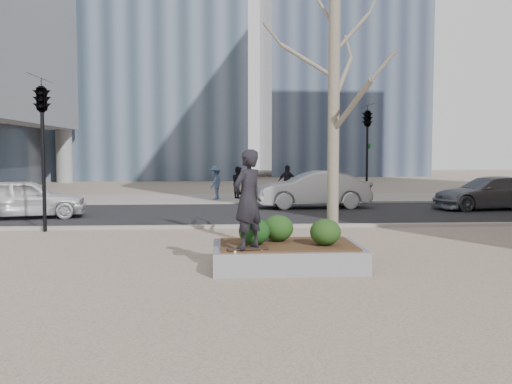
{
  "coord_description": "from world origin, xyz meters",
  "views": [
    {
      "loc": [
        -0.39,
        -11.45,
        2.36
      ],
      "look_at": [
        0.5,
        2.0,
        1.4
      ],
      "focal_mm": 40.0,
      "sensor_mm": 36.0,
      "label": 1
    }
  ],
  "objects": [
    {
      "name": "car_silver",
      "position": [
        3.54,
        11.92,
        0.78
      ],
      "size": [
        4.71,
        1.84,
        1.53
      ],
      "primitive_type": "imported",
      "rotation": [
        0.0,
        0.0,
        4.76
      ],
      "color": "#A0A3A8",
      "rests_on": "street"
    },
    {
      "name": "traffic_light_far",
      "position": [
        6.5,
        14.6,
        2.25
      ],
      "size": [
        0.6,
        2.48,
        4.5
      ],
      "primitive_type": null,
      "color": "black",
      "rests_on": "ground"
    },
    {
      "name": "planter",
      "position": [
        1.0,
        0.0,
        0.23
      ],
      "size": [
        3.0,
        2.0,
        0.45
      ],
      "primitive_type": "cube",
      "color": "gray",
      "rests_on": "ground"
    },
    {
      "name": "ground",
      "position": [
        0.0,
        0.0,
        0.0
      ],
      "size": [
        120.0,
        120.0,
        0.0
      ],
      "primitive_type": "plane",
      "color": "gray",
      "rests_on": "ground"
    },
    {
      "name": "shrub_middle",
      "position": [
        0.85,
        0.29,
        0.76
      ],
      "size": [
        0.64,
        0.64,
        0.55
      ],
      "primitive_type": "ellipsoid",
      "color": "#133B13",
      "rests_on": "planter_mulch"
    },
    {
      "name": "pedestrian_b",
      "position": [
        -0.53,
        16.31,
        0.85
      ],
      "size": [
        0.94,
        1.21,
        1.65
      ],
      "primitive_type": "imported",
      "rotation": [
        0.0,
        0.0,
        4.37
      ],
      "color": "#3C526D",
      "rests_on": "far_sidewalk"
    },
    {
      "name": "pedestrian_a",
      "position": [
        0.61,
        16.96,
        0.82
      ],
      "size": [
        0.85,
        0.95,
        1.59
      ],
      "primitive_type": "imported",
      "rotation": [
        0.0,
        0.0,
        1.97
      ],
      "color": "black",
      "rests_on": "far_sidewalk"
    },
    {
      "name": "shrub_right",
      "position": [
        1.74,
        -0.29,
        0.75
      ],
      "size": [
        0.62,
        0.62,
        0.53
      ],
      "primitive_type": "ellipsoid",
      "color": "#183812",
      "rests_on": "planter_mulch"
    },
    {
      "name": "shrub_left",
      "position": [
        0.32,
        -0.14,
        0.76
      ],
      "size": [
        0.63,
        0.63,
        0.53
      ],
      "primitive_type": "ellipsoid",
      "color": "black",
      "rests_on": "planter_mulch"
    },
    {
      "name": "skateboard",
      "position": [
        0.16,
        -0.74,
        0.49
      ],
      "size": [
        0.8,
        0.31,
        0.08
      ],
      "primitive_type": null,
      "rotation": [
        0.0,
        0.0,
        0.15
      ],
      "color": "black",
      "rests_on": "planter"
    },
    {
      "name": "sycamore_tree",
      "position": [
        2.0,
        0.3,
        3.79
      ],
      "size": [
        2.8,
        2.8,
        6.6
      ],
      "primitive_type": null,
      "color": "gray",
      "rests_on": "planter_mulch"
    },
    {
      "name": "street",
      "position": [
        0.0,
        10.0,
        0.01
      ],
      "size": [
        60.0,
        8.0,
        0.02
      ],
      "primitive_type": "cube",
      "color": "black",
      "rests_on": "ground"
    },
    {
      "name": "skateboarder",
      "position": [
        0.16,
        -0.74,
        1.46
      ],
      "size": [
        0.8,
        0.8,
        1.88
      ],
      "primitive_type": "imported",
      "rotation": [
        0.0,
        0.0,
        3.9
      ],
      "color": "black",
      "rests_on": "skateboard"
    },
    {
      "name": "police_car",
      "position": [
        -7.15,
        8.98,
        0.71
      ],
      "size": [
        4.33,
        2.48,
        1.39
      ],
      "primitive_type": "imported",
      "rotation": [
        0.0,
        0.0,
        1.79
      ],
      "color": "white",
      "rests_on": "street"
    },
    {
      "name": "car_third",
      "position": [
        10.53,
        10.9,
        0.68
      ],
      "size": [
        4.73,
        2.34,
        1.32
      ],
      "primitive_type": "imported",
      "rotation": [
        0.0,
        0.0,
        4.82
      ],
      "color": "slate",
      "rests_on": "street"
    },
    {
      "name": "pedestrian_c",
      "position": [
        2.97,
        15.98,
        0.86
      ],
      "size": [
        1.06,
        0.75,
        1.67
      ],
      "primitive_type": "imported",
      "rotation": [
        0.0,
        0.0,
        2.75
      ],
      "color": "black",
      "rests_on": "far_sidewalk"
    },
    {
      "name": "planter_mulch",
      "position": [
        1.0,
        0.0,
        0.47
      ],
      "size": [
        2.7,
        1.7,
        0.04
      ],
      "primitive_type": "cube",
      "color": "#382314",
      "rests_on": "planter"
    },
    {
      "name": "far_sidewalk",
      "position": [
        0.0,
        17.0,
        0.01
      ],
      "size": [
        60.0,
        6.0,
        0.02
      ],
      "primitive_type": "cube",
      "color": "gray",
      "rests_on": "ground"
    },
    {
      "name": "traffic_light_near",
      "position": [
        -5.5,
        5.6,
        2.25
      ],
      "size": [
        0.6,
        2.48,
        4.5
      ],
      "primitive_type": null,
      "color": "black",
      "rests_on": "ground"
    }
  ]
}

